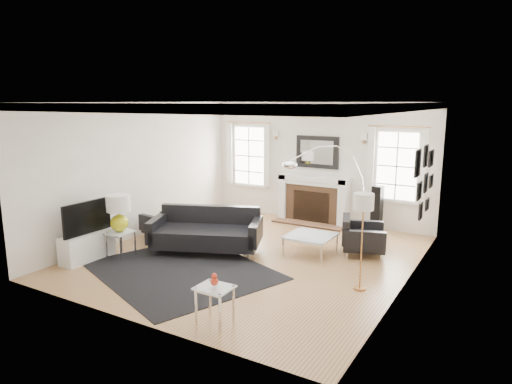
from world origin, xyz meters
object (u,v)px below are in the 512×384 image
Objects in this scene: sofa at (207,232)px; coffee_table at (311,237)px; fireplace at (313,200)px; armchair_left at (167,223)px; gourd_lamp at (119,211)px; arc_floor_lamp at (328,189)px; armchair_right at (361,237)px.

coffee_table is (1.79, 0.82, -0.03)m from sofa.
fireplace reaches higher than armchair_left.
gourd_lamp is (-2.06, -4.07, 0.33)m from fireplace.
sofa is 2.52m from arc_floor_lamp.
fireplace is at bearing 135.35° from armchair_right.
gourd_lamp is at bearing -137.67° from arc_floor_lamp.
sofa is 2.15× the size of armchair_right.
gourd_lamp is (-1.16, -1.09, 0.51)m from sofa.
sofa is at bearing -12.40° from armchair_left.
arc_floor_lamp is at bearing 89.28° from coffee_table.
armchair_right is (1.69, -1.67, -0.22)m from fireplace.
gourd_lamp is at bearing -147.44° from armchair_right.
coffee_table is at bearing -148.63° from armchair_right.
armchair_left is at bearing 167.60° from sofa.
fireplace is 2.04× the size of coffee_table.
gourd_lamp is (-3.75, -2.40, 0.55)m from armchair_right.
sofa is (-0.90, -2.98, -0.18)m from fireplace.
fireplace is 0.83× the size of arc_floor_lamp.
coffee_table is at bearing 10.19° from armchair_left.
gourd_lamp reaches higher than coffee_table.
fireplace is 0.75× the size of sofa.
armchair_left is at bearing -128.42° from fireplace.
armchair_left is at bearing -164.90° from armchair_right.
fireplace is 1.73m from arc_floor_lamp.
arc_floor_lamp reaches higher than sofa.
gourd_lamp is at bearing -86.51° from armchair_left.
sofa is 3.31× the size of gourd_lamp.
arc_floor_lamp reaches higher than armchair_right.
sofa is 1.28m from armchair_left.
armchair_left is 1.07× the size of coffee_table.
arc_floor_lamp is (0.90, -1.37, 0.57)m from fireplace.
arc_floor_lamp is (1.80, 1.61, 0.74)m from sofa.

